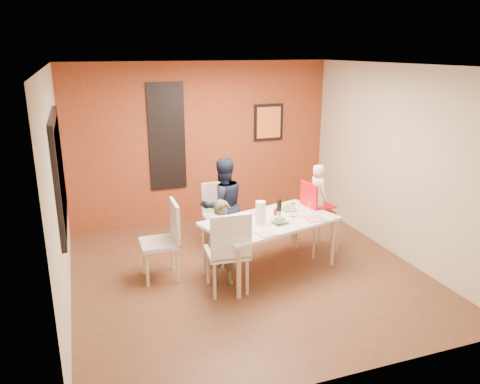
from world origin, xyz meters
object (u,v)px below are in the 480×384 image
object	(u,v)px
chair_near	(229,248)
high_chair	(315,210)
child_far	(223,205)
paper_towel_roll	(261,213)
toddler	(318,188)
chair_far	(218,211)
wine_bottle	(279,209)
child_near	(223,243)
dining_table	(270,224)
chair_left	(166,236)

from	to	relation	value
chair_near	high_chair	size ratio (longest dim) A/B	0.98
child_far	paper_towel_roll	bearing A→B (deg)	98.61
child_far	paper_towel_roll	world-z (taller)	child_far
toddler	paper_towel_roll	bearing A→B (deg)	106.66
chair_near	chair_far	size ratio (longest dim) A/B	1.11
chair_far	toddler	xyz separation A→B (m)	(1.27, -0.74, 0.44)
toddler	wine_bottle	bearing A→B (deg)	107.33
child_far	child_near	bearing A→B (deg)	66.73
paper_towel_roll	toddler	bearing A→B (deg)	21.09
dining_table	chair_left	bearing A→B (deg)	169.82
chair_near	chair_left	size ratio (longest dim) A/B	1.03
toddler	paper_towel_roll	world-z (taller)	toddler
chair_near	toddler	bearing A→B (deg)	-150.19
chair_far	high_chair	bearing A→B (deg)	-30.47
chair_far	dining_table	bearing A→B (deg)	-68.81
child_near	paper_towel_roll	world-z (taller)	child_near
child_near	wine_bottle	xyz separation A→B (m)	(0.86, 0.22, 0.29)
toddler	wine_bottle	xyz separation A→B (m)	(-0.73, -0.29, -0.13)
high_chair	paper_towel_roll	bearing A→B (deg)	102.18
chair_far	child_near	bearing A→B (deg)	-103.56
chair_near	toddler	xyz separation A→B (m)	(1.59, 0.76, 0.39)
chair_near	child_near	world-z (taller)	child_near
high_chair	paper_towel_roll	world-z (taller)	high_chair
child_far	chair_left	bearing A→B (deg)	25.36
high_chair	toddler	xyz separation A→B (m)	(0.03, 0.01, 0.33)
high_chair	paper_towel_roll	xyz separation A→B (m)	(-1.01, -0.39, 0.22)
child_far	wine_bottle	size ratio (longest dim) A/B	5.54
child_far	toddler	size ratio (longest dim) A/B	2.05
chair_near	child_far	xyz separation A→B (m)	(0.32, 1.25, 0.11)
high_chair	paper_towel_roll	size ratio (longest dim) A/B	3.65
chair_left	child_near	distance (m)	0.76
paper_towel_roll	chair_far	bearing A→B (deg)	101.51
child_far	toddler	world-z (taller)	child_far
toddler	chair_left	bearing A→B (deg)	87.73
chair_near	high_chair	distance (m)	1.74
chair_near	child_near	bearing A→B (deg)	-87.32
chair_near	wine_bottle	bearing A→B (deg)	-147.17
chair_left	high_chair	world-z (taller)	high_chair
chair_far	wine_bottle	distance (m)	1.21
chair_far	chair_left	bearing A→B (deg)	-138.56
dining_table	paper_towel_roll	bearing A→B (deg)	-156.04
dining_table	child_far	world-z (taller)	child_far
child_near	child_far	distance (m)	1.06
toddler	child_far	bearing A→B (deg)	64.41
dining_table	child_far	xyz separation A→B (m)	(-0.40, 0.82, 0.05)
chair_near	paper_towel_roll	xyz separation A→B (m)	(0.55, 0.36, 0.27)
toddler	wine_bottle	world-z (taller)	toddler
chair_left	toddler	xyz separation A→B (m)	(2.22, 0.08, 0.41)
dining_table	child_near	size ratio (longest dim) A/B	1.71
chair_left	chair_near	bearing A→B (deg)	43.67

